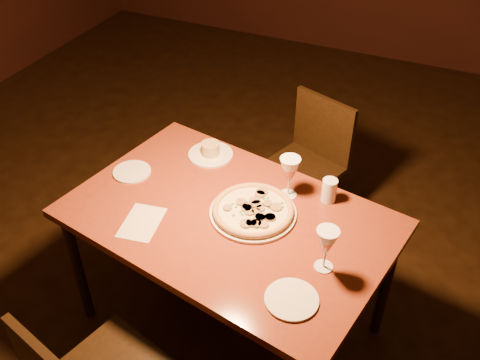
% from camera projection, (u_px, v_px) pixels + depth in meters
% --- Properties ---
extents(floor, '(7.00, 7.00, 0.00)m').
position_uv_depth(floor, '(232.00, 346.00, 2.59)').
color(floor, black).
rests_on(floor, ground).
extents(dining_table, '(1.49, 1.11, 0.72)m').
position_uv_depth(dining_table, '(229.00, 226.00, 2.30)').
color(dining_table, maroon).
rests_on(dining_table, floor).
extents(chair_far, '(0.50, 0.50, 0.80)m').
position_uv_depth(chair_far, '(308.00, 160.00, 3.02)').
color(chair_far, black).
rests_on(chair_far, floor).
extents(pizza_plate, '(0.37, 0.37, 0.04)m').
position_uv_depth(pizza_plate, '(253.00, 210.00, 2.25)').
color(pizza_plate, silver).
rests_on(pizza_plate, dining_table).
extents(ramekin_saucer, '(0.22, 0.22, 0.07)m').
position_uv_depth(ramekin_saucer, '(211.00, 151.00, 2.59)').
color(ramekin_saucer, silver).
rests_on(ramekin_saucer, dining_table).
extents(wine_glass_far, '(0.09, 0.09, 0.20)m').
position_uv_depth(wine_glass_far, '(289.00, 177.00, 2.30)').
color(wine_glass_far, '#C75D53').
rests_on(wine_glass_far, dining_table).
extents(wine_glass_right, '(0.09, 0.09, 0.19)m').
position_uv_depth(wine_glass_right, '(326.00, 249.00, 1.97)').
color(wine_glass_right, '#C75D53').
rests_on(wine_glass_right, dining_table).
extents(water_tumbler, '(0.07, 0.07, 0.11)m').
position_uv_depth(water_tumbler, '(329.00, 190.00, 2.30)').
color(water_tumbler, silver).
rests_on(water_tumbler, dining_table).
extents(side_plate_left, '(0.18, 0.18, 0.01)m').
position_uv_depth(side_plate_left, '(132.00, 172.00, 2.49)').
color(side_plate_left, silver).
rests_on(side_plate_left, dining_table).
extents(side_plate_near, '(0.20, 0.20, 0.01)m').
position_uv_depth(side_plate_near, '(292.00, 299.00, 1.90)').
color(side_plate_near, silver).
rests_on(side_plate_near, dining_table).
extents(menu_card, '(0.18, 0.24, 0.00)m').
position_uv_depth(menu_card, '(142.00, 222.00, 2.22)').
color(menu_card, silver).
rests_on(menu_card, dining_table).
extents(pendant_light, '(0.12, 0.12, 0.12)m').
position_uv_depth(pendant_light, '(225.00, 22.00, 1.73)').
color(pendant_light, '#FD9647').
rests_on(pendant_light, ceiling).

